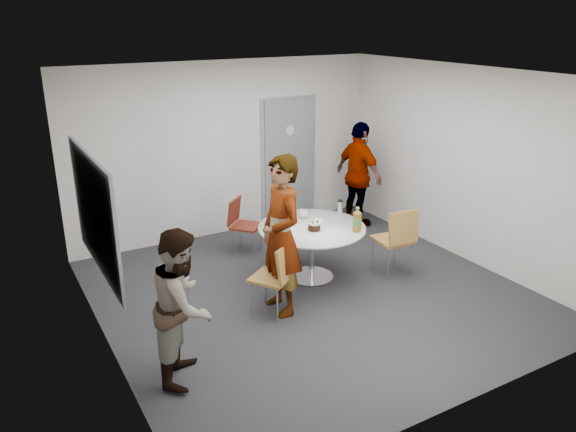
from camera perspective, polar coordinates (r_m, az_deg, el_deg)
floor at (r=7.19m, az=2.35°, el=-7.81°), size 5.00×5.00×0.00m
ceiling at (r=6.39m, az=2.69°, el=14.14°), size 5.00×5.00×0.00m
wall_back at (r=8.80m, az=-6.27°, el=6.74°), size 5.00×0.00×5.00m
wall_left at (r=5.79m, az=-18.90°, el=-1.31°), size 0.00×5.00×5.00m
wall_right at (r=8.23m, az=17.45°, el=5.00°), size 0.00×5.00×5.00m
wall_front at (r=4.88m, az=18.42°, el=-5.25°), size 5.00×0.00×5.00m
door at (r=9.34m, az=0.05°, el=5.59°), size 1.02×0.17×2.12m
whiteboard at (r=5.95m, az=-19.03°, el=0.26°), size 0.04×1.90×1.25m
table at (r=7.33m, az=2.68°, el=-1.76°), size 1.40×1.40×1.05m
chair_near_left at (r=6.46m, az=-1.06°, el=-5.75°), size 0.60×0.61×0.89m
chair_near_right at (r=7.53m, az=11.03°, el=-1.96°), size 0.49×0.53×0.95m
chair_far at (r=8.19m, az=-4.79°, el=-0.46°), size 0.57×0.57×0.83m
person_main at (r=6.40m, az=-0.70°, el=-2.05°), size 0.49×0.71×1.89m
person_left at (r=5.42m, az=-10.62°, el=-8.86°), size 0.88×0.93×1.52m
person_right at (r=9.19m, az=7.21°, el=4.14°), size 0.50×1.05×1.73m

